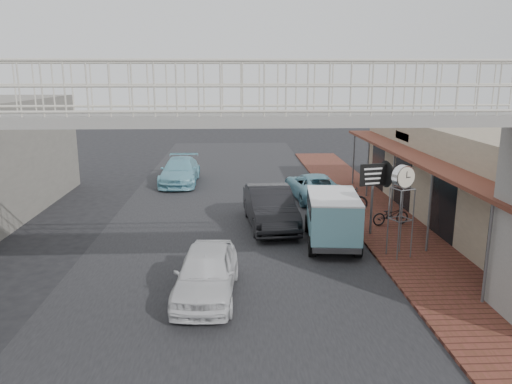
{
  "coord_description": "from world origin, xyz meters",
  "views": [
    {
      "loc": [
        0.26,
        -15.1,
        6.07
      ],
      "look_at": [
        1.06,
        2.96,
        1.8
      ],
      "focal_mm": 35.0,
      "sensor_mm": 36.0,
      "label": 1
    }
  ],
  "objects": [
    {
      "name": "arrow_sign",
      "position": [
        6.15,
        3.13,
        2.38
      ],
      "size": [
        1.7,
        1.12,
        2.83
      ],
      "rotation": [
        0.0,
        0.0,
        0.23
      ],
      "color": "#59595B",
      "rests_on": "sidewalk"
    },
    {
      "name": "ground",
      "position": [
        0.0,
        0.0,
        0.0
      ],
      "size": [
        120.0,
        120.0,
        0.0
      ],
      "primitive_type": "plane",
      "color": "black",
      "rests_on": "ground"
    },
    {
      "name": "footbridge",
      "position": [
        0.0,
        -4.0,
        3.18
      ],
      "size": [
        16.4,
        2.4,
        6.34
      ],
      "color": "gray",
      "rests_on": "ground"
    },
    {
      "name": "white_hatchback",
      "position": [
        -0.55,
        -2.07,
        0.7
      ],
      "size": [
        1.9,
        4.18,
        1.39
      ],
      "primitive_type": "imported",
      "rotation": [
        0.0,
        0.0,
        -0.06
      ],
      "color": "silver",
      "rests_on": "ground"
    },
    {
      "name": "angkot_far",
      "position": [
        -2.82,
        12.88,
        0.72
      ],
      "size": [
        2.08,
        4.98,
        1.44
      ],
      "primitive_type": "imported",
      "rotation": [
        0.0,
        0.0,
        -0.01
      ],
      "color": "#75B8CB",
      "rests_on": "ground"
    },
    {
      "name": "angkot_van",
      "position": [
        3.79,
        2.12,
        1.21
      ],
      "size": [
        2.13,
        4.05,
        1.91
      ],
      "rotation": [
        0.0,
        0.0,
        -0.1
      ],
      "color": "black",
      "rests_on": "ground"
    },
    {
      "name": "angkot_curb",
      "position": [
        4.2,
        9.05,
        0.64
      ],
      "size": [
        2.67,
        4.85,
        1.29
      ],
      "primitive_type": "imported",
      "rotation": [
        0.0,
        0.0,
        3.26
      ],
      "color": "#69A5B6",
      "rests_on": "ground"
    },
    {
      "name": "shophouse_row",
      "position": [
        10.97,
        4.0,
        2.01
      ],
      "size": [
        7.2,
        18.0,
        4.0
      ],
      "color": "gray",
      "rests_on": "ground"
    },
    {
      "name": "dark_sedan",
      "position": [
        1.7,
        4.46,
        0.81
      ],
      "size": [
        2.13,
        5.06,
        1.62
      ],
      "primitive_type": "imported",
      "rotation": [
        0.0,
        0.0,
        0.09
      ],
      "color": "black",
      "rests_on": "ground"
    },
    {
      "name": "sidewalk",
      "position": [
        6.5,
        3.0,
        0.05
      ],
      "size": [
        3.0,
        40.0,
        0.1
      ],
      "primitive_type": "cube",
      "color": "brown",
      "rests_on": "ground"
    },
    {
      "name": "road_strip",
      "position": [
        0.0,
        0.0,
        0.01
      ],
      "size": [
        10.0,
        60.0,
        0.01
      ],
      "primitive_type": "cube",
      "color": "black",
      "rests_on": "ground"
    },
    {
      "name": "street_clock",
      "position": [
        5.77,
        0.57,
        2.68
      ],
      "size": [
        0.8,
        0.77,
        3.11
      ],
      "rotation": [
        0.0,
        0.0,
        0.37
      ],
      "color": "#59595B",
      "rests_on": "sidewalk"
    },
    {
      "name": "motorcycle_near",
      "position": [
        6.59,
        4.11,
        0.51
      ],
      "size": [
        1.65,
        0.87,
        0.83
      ],
      "primitive_type": "imported",
      "rotation": [
        0.0,
        0.0,
        1.78
      ],
      "color": "black",
      "rests_on": "sidewalk"
    },
    {
      "name": "motorcycle_far",
      "position": [
        5.3,
        6.36,
        0.65
      ],
      "size": [
        1.91,
        1.03,
        1.11
      ],
      "primitive_type": "imported",
      "rotation": [
        0.0,
        0.0,
        1.28
      ],
      "color": "black",
      "rests_on": "sidewalk"
    }
  ]
}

